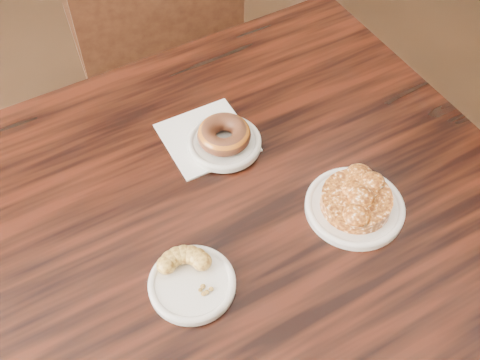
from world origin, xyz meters
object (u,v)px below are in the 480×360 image
glazed_donut (224,134)px  apple_fritter (357,198)px  cafe_table (254,313)px  cruller_fragment (191,278)px  chair_far (150,33)px

glazed_donut → apple_fritter: size_ratio=0.60×
cafe_table → cruller_fragment: cruller_fragment is taller
glazed_donut → apple_fritter: same height
chair_far → apple_fritter: (0.04, -1.01, 0.33)m
cafe_table → apple_fritter: size_ratio=5.83×
chair_far → apple_fritter: 1.06m
cafe_table → apple_fritter: bearing=-22.3°
chair_far → glazed_donut: bearing=87.9°
chair_far → glazed_donut: 0.85m
chair_far → cruller_fragment: 1.11m
cafe_table → chair_far: (0.13, 0.95, 0.08)m
cafe_table → apple_fritter: apple_fritter is taller
cruller_fragment → cafe_table: bearing=23.8°
chair_far → apple_fritter: size_ratio=5.27×
cruller_fragment → glazed_donut: bearing=54.7°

